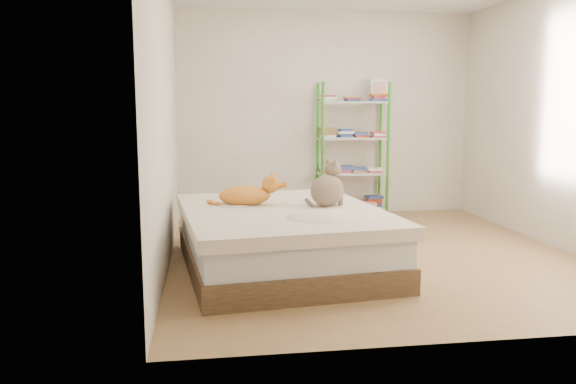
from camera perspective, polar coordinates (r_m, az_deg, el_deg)
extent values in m
cube|color=#A17E48|center=(5.49, 8.40, -6.13)|extent=(3.80, 4.20, 0.01)
cube|color=silver|center=(7.35, 3.88, 7.88)|extent=(3.80, 0.01, 2.60)
cube|color=silver|center=(3.36, 19.27, 6.69)|extent=(3.80, 0.01, 2.60)
cube|color=silver|center=(5.10, -12.37, 7.43)|extent=(0.01, 4.20, 2.60)
cube|color=silver|center=(6.14, 26.04, 6.92)|extent=(0.01, 4.20, 2.60)
cube|color=brown|center=(4.93, -0.65, -6.52)|extent=(1.83, 2.18, 0.20)
cube|color=silver|center=(4.88, -0.65, -4.12)|extent=(1.77, 2.12, 0.22)
cube|color=silver|center=(4.85, -0.66, -2.26)|extent=(1.86, 2.23, 0.10)
cylinder|color=#2C911F|center=(6.97, 3.54, 4.14)|extent=(0.04, 0.04, 1.70)
cylinder|color=#2C911F|center=(7.28, 3.02, 4.33)|extent=(0.04, 0.04, 1.70)
cylinder|color=#2C911F|center=(7.19, 10.12, 4.16)|extent=(0.04, 0.04, 1.70)
cylinder|color=#2C911F|center=(7.49, 9.35, 4.35)|extent=(0.04, 0.04, 1.70)
cube|color=#B8B7B5|center=(7.32, 6.45, -1.61)|extent=(0.86, 0.34, 0.02)
cube|color=#B8B7B5|center=(7.25, 6.51, 1.89)|extent=(0.86, 0.34, 0.02)
cube|color=#B8B7B5|center=(7.21, 6.57, 5.44)|extent=(0.86, 0.34, 0.02)
cube|color=#B8B7B5|center=(7.20, 6.63, 9.02)|extent=(0.86, 0.34, 0.02)
cube|color=#B83446|center=(7.24, 4.16, -1.23)|extent=(0.20, 0.16, 0.09)
cube|color=#B83446|center=(7.31, 6.46, -1.17)|extent=(0.20, 0.16, 0.09)
cube|color=#B83446|center=(7.39, 8.71, -1.10)|extent=(0.20, 0.16, 0.09)
cube|color=#B83446|center=(7.17, 4.20, 2.32)|extent=(0.20, 0.16, 0.09)
cube|color=#B83446|center=(7.22, 5.75, 2.33)|extent=(0.20, 0.16, 0.09)
cube|color=#B83446|center=(7.27, 7.28, 2.35)|extent=(0.20, 0.16, 0.09)
cube|color=#B83446|center=(7.33, 8.79, 2.37)|extent=(0.20, 0.16, 0.09)
cube|color=#B83446|center=(7.14, 4.24, 5.91)|extent=(0.20, 0.16, 0.09)
cube|color=#B83446|center=(7.19, 5.80, 5.90)|extent=(0.20, 0.16, 0.09)
cube|color=#B83446|center=(7.24, 7.35, 5.90)|extent=(0.20, 0.16, 0.09)
cube|color=#B83446|center=(7.29, 8.87, 5.88)|extent=(0.20, 0.16, 0.09)
cube|color=#B83446|center=(7.13, 4.28, 9.52)|extent=(0.20, 0.16, 0.09)
cube|color=#B83446|center=(7.21, 6.64, 9.48)|extent=(0.20, 0.16, 0.09)
cube|color=#B83446|center=(7.29, 8.95, 9.42)|extent=(0.20, 0.16, 0.09)
cube|color=white|center=(7.36, 9.28, 10.14)|extent=(0.22, 0.07, 0.28)
cube|color=#E4513B|center=(7.34, 9.31, 10.14)|extent=(0.17, 0.04, 0.22)
cube|color=olive|center=(6.01, 6.13, -2.98)|extent=(0.67, 0.63, 0.37)
cube|color=#56198C|center=(5.86, 7.59, -3.38)|extent=(0.29, 0.16, 0.08)
cube|color=olive|center=(5.80, 6.62, -1.54)|extent=(0.54, 0.40, 0.12)
cube|color=silver|center=(7.07, -2.60, -1.42)|extent=(0.33, 0.31, 0.32)
cube|color=silver|center=(7.05, -2.61, -0.03)|extent=(0.37, 0.34, 0.03)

